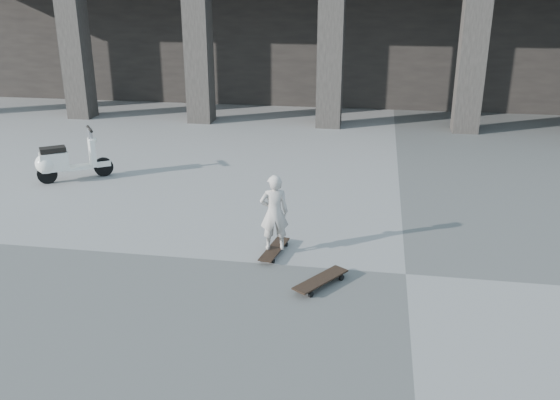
% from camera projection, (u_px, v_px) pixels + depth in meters
% --- Properties ---
extents(ground, '(90.00, 90.00, 0.00)m').
position_uv_depth(ground, '(406.00, 274.00, 8.00)').
color(ground, '#4F4F4C').
rests_on(ground, ground).
extents(colonnade, '(28.00, 8.82, 6.00)m').
position_uv_depth(colonnade, '(398.00, 3.00, 19.68)').
color(colonnade, black).
rests_on(colonnade, ground).
extents(longboard, '(0.33, 0.87, 0.09)m').
position_uv_depth(longboard, '(274.00, 249.00, 8.57)').
color(longboard, black).
rests_on(longboard, ground).
extents(skateboard_spare, '(0.68, 0.86, 0.11)m').
position_uv_depth(skateboard_spare, '(321.00, 280.00, 7.66)').
color(skateboard_spare, black).
rests_on(skateboard_spare, ground).
extents(child, '(0.46, 0.37, 1.12)m').
position_uv_depth(child, '(274.00, 212.00, 8.37)').
color(child, '#B8AFA6').
rests_on(child, longboard).
extents(scooter, '(1.26, 0.97, 1.02)m').
position_uv_depth(scooter, '(61.00, 162.00, 11.57)').
color(scooter, black).
rests_on(scooter, ground).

